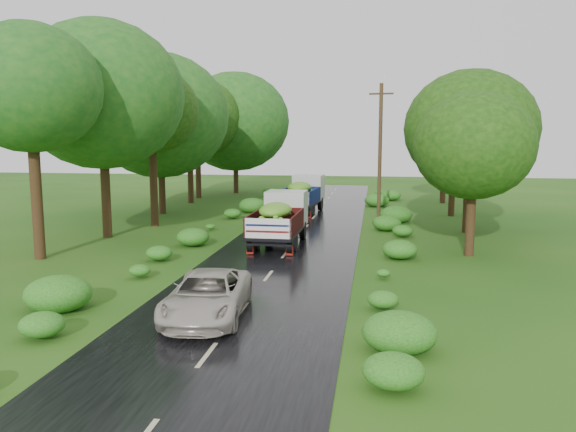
% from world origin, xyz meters
% --- Properties ---
extents(ground, '(120.00, 120.00, 0.00)m').
position_xyz_m(ground, '(0.00, 0.00, 0.00)').
color(ground, '#17450E').
rests_on(ground, ground).
extents(road, '(6.50, 80.00, 0.02)m').
position_xyz_m(road, '(0.00, 5.00, 0.01)').
color(road, black).
rests_on(road, ground).
extents(road_lines, '(0.12, 69.60, 0.00)m').
position_xyz_m(road_lines, '(0.00, 6.00, 0.02)').
color(road_lines, '#BFB78C').
rests_on(road_lines, road).
extents(truck_near, '(2.19, 5.99, 2.51)m').
position_xyz_m(truck_near, '(-0.62, 10.42, 1.42)').
color(truck_near, black).
rests_on(truck_near, ground).
extents(truck_far, '(2.63, 6.24, 2.56)m').
position_xyz_m(truck_far, '(-0.97, 22.20, 1.45)').
color(truck_far, black).
rests_on(truck_far, ground).
extents(car, '(2.60, 4.90, 1.31)m').
position_xyz_m(car, '(-0.85, -1.17, 0.68)').
color(car, '#BCB3A7').
rests_on(car, road).
extents(utility_pole, '(1.51, 0.28, 8.63)m').
position_xyz_m(utility_pole, '(4.25, 19.53, 4.44)').
color(utility_pole, '#382616').
rests_on(utility_pole, ground).
extents(trees_left, '(6.36, 33.70, 9.31)m').
position_xyz_m(trees_left, '(-10.16, 22.04, 6.84)').
color(trees_left, black).
rests_on(trees_left, ground).
extents(trees_right, '(4.42, 23.94, 7.67)m').
position_xyz_m(trees_right, '(8.97, 18.59, 5.48)').
color(trees_right, black).
rests_on(trees_right, ground).
extents(shrubs, '(11.90, 44.00, 0.70)m').
position_xyz_m(shrubs, '(0.00, 14.00, 0.35)').
color(shrubs, '#1A5C15').
rests_on(shrubs, ground).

